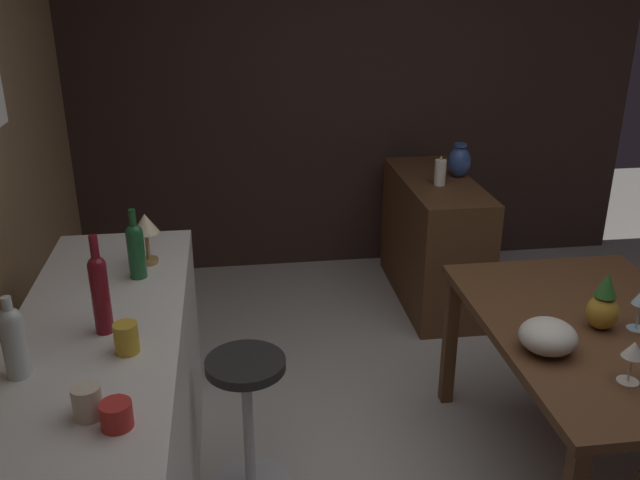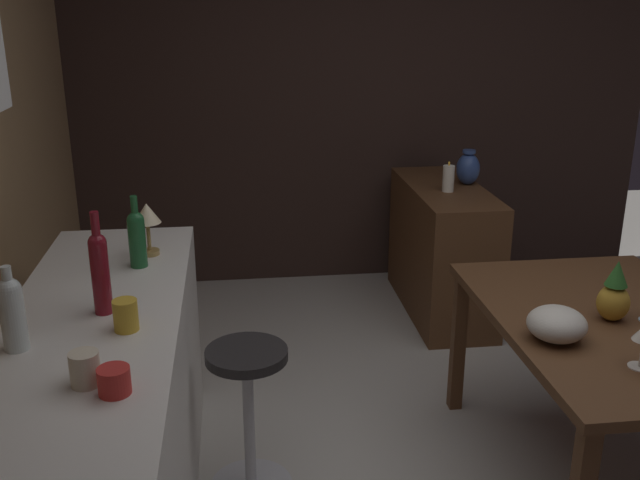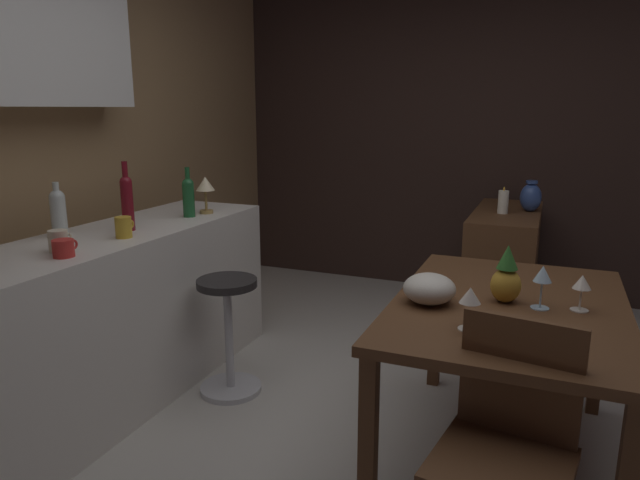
{
  "view_description": "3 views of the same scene",
  "coord_description": "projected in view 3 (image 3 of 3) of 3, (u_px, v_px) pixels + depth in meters",
  "views": [
    {
      "loc": [
        -2.16,
        1.0,
        2.1
      ],
      "look_at": [
        0.74,
        0.6,
        0.9
      ],
      "focal_mm": 38.47,
      "sensor_mm": 36.0,
      "label": 1
    },
    {
      "loc": [
        -2.3,
        1.0,
        1.92
      ],
      "look_at": [
        0.68,
        0.63,
        0.9
      ],
      "focal_mm": 40.12,
      "sensor_mm": 36.0,
      "label": 2
    },
    {
      "loc": [
        -2.3,
        -0.57,
        1.52
      ],
      "look_at": [
        0.57,
        0.61,
        0.8
      ],
      "focal_mm": 31.89,
      "sensor_mm": 36.0,
      "label": 3
    }
  ],
  "objects": [
    {
      "name": "kitchen_counter",
      "position": [
        116.0,
        317.0,
        2.99
      ],
      "size": [
        2.1,
        0.6,
        0.9
      ],
      "primitive_type": "cube",
      "color": "silver",
      "rests_on": "ground_plane"
    },
    {
      "name": "cup_red",
      "position": [
        64.0,
        248.0,
        2.43
      ],
      "size": [
        0.12,
        0.09,
        0.08
      ],
      "color": "red",
      "rests_on": "kitchen_counter"
    },
    {
      "name": "wine_bottle_ruby",
      "position": [
        127.0,
        200.0,
        2.93
      ],
      "size": [
        0.06,
        0.06,
        0.36
      ],
      "color": "maroon",
      "rests_on": "kitchen_counter"
    },
    {
      "name": "vase_ceramic_blue",
      "position": [
        531.0,
        197.0,
        3.94
      ],
      "size": [
        0.14,
        0.14,
        0.22
      ],
      "color": "#334C8C",
      "rests_on": "sideboard_cabinet"
    },
    {
      "name": "dining_table",
      "position": [
        508.0,
        321.0,
        2.37
      ],
      "size": [
        1.34,
        0.92,
        0.74
      ],
      "color": "#56351E",
      "rests_on": "ground_plane"
    },
    {
      "name": "sideboard_cabinet",
      "position": [
        503.0,
        267.0,
        4.07
      ],
      "size": [
        1.1,
        0.44,
        0.82
      ],
      "primitive_type": "cube",
      "color": "#56351E",
      "rests_on": "ground_plane"
    },
    {
      "name": "bar_stool",
      "position": [
        229.0,
        333.0,
        3.06
      ],
      "size": [
        0.34,
        0.34,
        0.64
      ],
      "color": "#262323",
      "rests_on": "ground_plane"
    },
    {
      "name": "pillar_candle_tall",
      "position": [
        503.0,
        202.0,
        3.87
      ],
      "size": [
        0.07,
        0.07,
        0.18
      ],
      "color": "white",
      "rests_on": "sideboard_cabinet"
    },
    {
      "name": "fruit_bowl",
      "position": [
        429.0,
        289.0,
        2.32
      ],
      "size": [
        0.21,
        0.21,
        0.12
      ],
      "primitive_type": "ellipsoid",
      "color": "beige",
      "rests_on": "dining_table"
    },
    {
      "name": "wine_bottle_clear",
      "position": [
        58.0,
        211.0,
        2.8
      ],
      "size": [
        0.07,
        0.07,
        0.27
      ],
      "color": "silver",
      "rests_on": "kitchen_counter"
    },
    {
      "name": "wall_kitchen_back",
      "position": [
        20.0,
        129.0,
        3.02
      ],
      "size": [
        5.2,
        0.33,
        2.6
      ],
      "color": "#9E7A51",
      "rests_on": "ground_plane"
    },
    {
      "name": "chair_near_window",
      "position": [
        507.0,
        447.0,
        1.77
      ],
      "size": [
        0.46,
        0.46,
        0.88
      ],
      "color": "#56351E",
      "rests_on": "ground_plane"
    },
    {
      "name": "wine_glass_left",
      "position": [
        582.0,
        284.0,
        2.23
      ],
      "size": [
        0.07,
        0.07,
        0.15
      ],
      "color": "silver",
      "rests_on": "dining_table"
    },
    {
      "name": "counter_lamp",
      "position": [
        205.0,
        187.0,
        3.41
      ],
      "size": [
        0.11,
        0.11,
        0.22
      ],
      "color": "#A58447",
      "rests_on": "kitchen_counter"
    },
    {
      "name": "wine_bottle_green",
      "position": [
        188.0,
        195.0,
        3.31
      ],
      "size": [
        0.07,
        0.07,
        0.29
      ],
      "color": "#1E592D",
      "rests_on": "kitchen_counter"
    },
    {
      "name": "wall_side_right",
      "position": [
        444.0,
        135.0,
        4.74
      ],
      "size": [
        0.1,
        4.4,
        2.6
      ],
      "primitive_type": "cube",
      "color": "#33231E",
      "rests_on": "ground_plane"
    },
    {
      "name": "cup_cream",
      "position": [
        59.0,
        241.0,
        2.51
      ],
      "size": [
        0.12,
        0.08,
        0.1
      ],
      "color": "beige",
      "rests_on": "kitchen_counter"
    },
    {
      "name": "cup_mustard",
      "position": [
        124.0,
        227.0,
        2.79
      ],
      "size": [
        0.11,
        0.08,
        0.1
      ],
      "color": "gold",
      "rests_on": "kitchen_counter"
    },
    {
      "name": "pineapple_centerpiece",
      "position": [
        506.0,
        278.0,
        2.33
      ],
      "size": [
        0.12,
        0.12,
        0.24
      ],
      "color": "gold",
      "rests_on": "dining_table"
    },
    {
      "name": "wine_glass_right",
      "position": [
        543.0,
        276.0,
        2.24
      ],
      "size": [
        0.07,
        0.07,
        0.18
      ],
      "color": "silver",
      "rests_on": "dining_table"
    },
    {
      "name": "wine_glass_center",
      "position": [
        470.0,
        298.0,
        2.03
      ],
      "size": [
        0.08,
        0.08,
        0.16
      ],
      "color": "silver",
      "rests_on": "dining_table"
    },
    {
      "name": "ground_plane",
      "position": [
        395.0,
        445.0,
        2.63
      ],
      "size": [
        9.0,
        9.0,
        0.0
      ],
      "primitive_type": "plane",
      "color": "#B7B2A8"
    }
  ]
}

